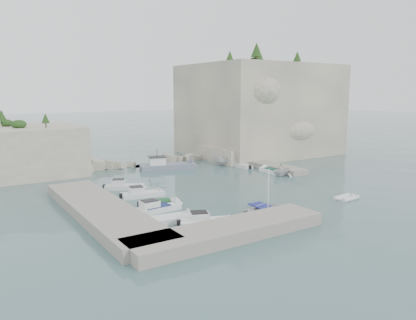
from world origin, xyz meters
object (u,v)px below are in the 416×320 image
inflatable_dinghy (346,199)px  work_boat (168,169)px  tender_east_c (241,167)px  motorboat_a (125,189)px  motorboat_e (173,221)px  tender_east_b (272,173)px  tender_east_d (228,165)px  motorboat_c (160,206)px  motorboat_b (143,197)px  motorboat_f (207,225)px  tender_east_a (282,176)px  rowboat (268,213)px  motorboat_d (156,212)px

inflatable_dinghy → work_boat: 28.32m
inflatable_dinghy → tender_east_c: (2.16, 22.09, 0.00)m
motorboat_a → motorboat_e: (-0.99, -14.60, 0.00)m
tender_east_b → tender_east_d: (-1.78, 8.63, 0.00)m
tender_east_b → tender_east_d: bearing=17.2°
motorboat_c → tender_east_d: 25.58m
motorboat_b → motorboat_c: motorboat_b is taller
motorboat_f → tender_east_b: (21.30, 14.99, 0.00)m
motorboat_b → inflatable_dinghy: 23.20m
motorboat_f → tender_east_a: 24.40m
rowboat → inflatable_dinghy: size_ratio=1.64×
inflatable_dinghy → motorboat_e: bearing=166.3°
tender_east_a → motorboat_c: bearing=90.9°
tender_east_b → tender_east_c: size_ratio=1.06×
motorboat_d → motorboat_c: bearing=50.3°
motorboat_b → motorboat_d: size_ratio=0.95×
tender_east_b → motorboat_b: bearing=101.8°
motorboat_b → motorboat_e: (-1.33, -9.92, 0.00)m
motorboat_a → inflatable_dinghy: motorboat_a is taller
motorboat_d → rowboat: 11.25m
motorboat_d → inflatable_dinghy: bearing=-24.3°
motorboat_b → tender_east_c: (20.93, 8.46, 0.00)m
motorboat_e → inflatable_dinghy: size_ratio=1.50×
motorboat_b → tender_east_d: (20.28, 11.05, 0.00)m
motorboat_d → tender_east_c: motorboat_d is taller
motorboat_c → motorboat_f: size_ratio=0.84×
tender_east_a → motorboat_f: bearing=110.2°
inflatable_dinghy → tender_east_b: (3.29, 16.05, 0.00)m
tender_east_d → motorboat_e: bearing=156.1°
motorboat_a → motorboat_f: size_ratio=0.95×
motorboat_f → work_boat: bearing=92.3°
motorboat_b → motorboat_c: size_ratio=1.14×
motorboat_f → motorboat_e: bearing=150.9°
motorboat_b → rowboat: motorboat_b is taller
motorboat_f → work_boat: size_ratio=0.58×
motorboat_e → motorboat_f: 3.37m
motorboat_a → rowboat: size_ratio=1.05×
inflatable_dinghy → motorboat_f: bearing=173.3°
inflatable_dinghy → tender_east_a: 13.89m
motorboat_a → motorboat_b: same height
motorboat_a → tender_east_d: size_ratio=1.02×
motorboat_e → motorboat_f: motorboat_f is taller
motorboat_c → motorboat_e: same height
tender_east_a → motorboat_b: bearing=79.2°
motorboat_a → motorboat_f: bearing=-59.7°
tender_east_b → inflatable_dinghy: bearing=174.0°
motorboat_a → tender_east_c: 21.61m
motorboat_c → work_boat: 20.66m
motorboat_c → rowboat: bearing=-28.7°
work_boat → rowboat: bearing=-79.4°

